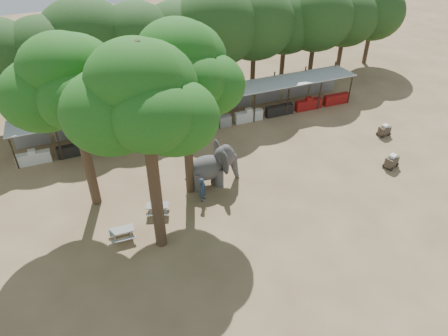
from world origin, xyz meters
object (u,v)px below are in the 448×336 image
object	(u,v)px
elephant	(213,166)
cart_front	(392,161)
cart_back	(384,130)
picnic_table_near	(122,233)
yard_tree_center	(141,100)
picnic_table_far	(158,208)
yard_tree_left	(67,85)
yard_tree_back	(180,69)
handler	(203,190)

from	to	relation	value
elephant	cart_front	bearing A→B (deg)	-12.58
cart_front	cart_back	bearing A→B (deg)	38.59
picnic_table_near	cart_front	bearing A→B (deg)	1.63
yard_tree_center	elephant	world-z (taller)	yard_tree_center
picnic_table_near	picnic_table_far	size ratio (longest dim) A/B	0.85
yard_tree_left	cart_back	xyz separation A→B (m)	(22.42, -0.12, -7.73)
yard_tree_back	elephant	distance (m)	7.35
picnic_table_near	cart_front	world-z (taller)	cart_front
picnic_table_near	picnic_table_far	xyz separation A→B (m)	(2.45, 1.35, -0.01)
handler	picnic_table_far	bearing A→B (deg)	135.80
yard_tree_left	picnic_table_near	size ratio (longest dim) A/B	7.75
handler	picnic_table_near	world-z (taller)	handler
yard_tree_left	cart_front	world-z (taller)	yard_tree_left
elephant	cart_front	xyz separation A→B (m)	(12.44, -2.79, -0.91)
yard_tree_left	cart_front	size ratio (longest dim) A/B	8.89
yard_tree_left	handler	xyz separation A→B (m)	(6.59, -2.44, -7.33)
picnic_table_near	picnic_table_far	bearing A→B (deg)	29.79
picnic_table_near	elephant	bearing A→B (deg)	25.26
yard_tree_center	yard_tree_back	world-z (taller)	yard_tree_center
yard_tree_left	picnic_table_far	world-z (taller)	yard_tree_left
yard_tree_left	picnic_table_far	bearing A→B (deg)	-36.57
yard_tree_center	yard_tree_back	xyz separation A→B (m)	(3.00, 4.00, -0.67)
yard_tree_left	yard_tree_center	world-z (taller)	yard_tree_center
picnic_table_near	yard_tree_left	bearing A→B (deg)	106.60
yard_tree_center	handler	distance (m)	9.43
yard_tree_back	cart_back	world-z (taller)	yard_tree_back
handler	yard_tree_left	bearing A→B (deg)	111.51
yard_tree_back	picnic_table_near	world-z (taller)	yard_tree_back
yard_tree_back	cart_back	xyz separation A→B (m)	(16.42, 0.88, -8.07)
cart_front	yard_tree_center	bearing A→B (deg)	163.40
handler	picnic_table_near	distance (m)	5.70
yard_tree_left	elephant	size ratio (longest dim) A/B	3.01
elephant	picnic_table_near	bearing A→B (deg)	-155.63
handler	picnic_table_far	xyz separation A→B (m)	(-3.02, -0.21, -0.42)
yard_tree_center	elephant	bearing A→B (deg)	39.93
handler	picnic_table_near	bearing A→B (deg)	147.74
picnic_table_far	yard_tree_left	bearing A→B (deg)	161.44
picnic_table_far	cart_back	size ratio (longest dim) A/B	1.58
handler	cart_front	world-z (taller)	handler
yard_tree_back	cart_front	distance (m)	16.58
yard_tree_center	picnic_table_near	xyz separation A→B (m)	(-1.88, 1.00, -8.75)
yard_tree_left	yard_tree_back	bearing A→B (deg)	-9.46
elephant	picnic_table_far	bearing A→B (deg)	-158.41
handler	picnic_table_far	world-z (taller)	handler
yard_tree_left	cart_front	distance (m)	21.98
picnic_table_far	cart_front	bearing A→B (deg)	14.16
yard_tree_center	yard_tree_back	distance (m)	5.04
yard_tree_left	yard_tree_back	size ratio (longest dim) A/B	0.97
yard_tree_left	cart_back	world-z (taller)	yard_tree_left
elephant	handler	bearing A→B (deg)	-129.69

